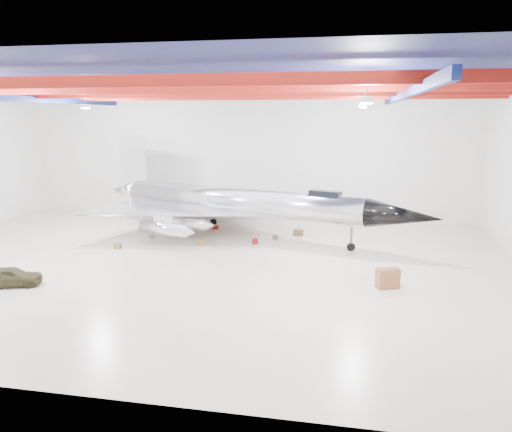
# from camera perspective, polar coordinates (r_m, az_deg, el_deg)

# --- Properties ---
(floor) EXTENTS (40.00, 40.00, 0.00)m
(floor) POSITION_cam_1_polar(r_m,az_deg,el_deg) (31.36, -7.17, -5.40)
(floor) COLOR beige
(floor) RESTS_ON ground
(wall_back) EXTENTS (40.00, 0.00, 40.00)m
(wall_back) POSITION_cam_1_polar(r_m,az_deg,el_deg) (44.65, -1.32, 6.89)
(wall_back) COLOR silver
(wall_back) RESTS_ON floor
(ceiling) EXTENTS (40.00, 40.00, 0.00)m
(ceiling) POSITION_cam_1_polar(r_m,az_deg,el_deg) (30.09, -7.71, 15.08)
(ceiling) COLOR #0A0F38
(ceiling) RESTS_ON wall_back
(ceiling_structure) EXTENTS (39.50, 29.50, 1.08)m
(ceiling_structure) POSITION_cam_1_polar(r_m,az_deg,el_deg) (30.06, -7.67, 13.79)
(ceiling_structure) COLOR maroon
(ceiling_structure) RESTS_ON ceiling
(jet_aircraft) EXTENTS (26.67, 19.52, 7.46)m
(jet_aircraft) POSITION_cam_1_polar(r_m,az_deg,el_deg) (37.51, -2.04, 1.31)
(jet_aircraft) COLOR silver
(jet_aircraft) RESTS_ON floor
(jeep) EXTENTS (3.42, 2.33, 1.08)m
(jeep) POSITION_cam_1_polar(r_m,az_deg,el_deg) (30.02, -26.26, -6.23)
(jeep) COLOR #38341C
(jeep) RESTS_ON floor
(desk) EXTENTS (1.32, 1.02, 1.08)m
(desk) POSITION_cam_1_polar(r_m,az_deg,el_deg) (27.55, 14.82, -6.91)
(desk) COLOR brown
(desk) RESTS_ON floor
(crate_ply) EXTENTS (0.49, 0.40, 0.34)m
(crate_ply) POSITION_cam_1_polar(r_m,az_deg,el_deg) (35.80, -15.54, -3.33)
(crate_ply) COLOR olive
(crate_ply) RESTS_ON floor
(toolbox_red) EXTENTS (0.48, 0.40, 0.32)m
(toolbox_red) POSITION_cam_1_polar(r_m,az_deg,el_deg) (40.54, -4.62, -1.25)
(toolbox_red) COLOR maroon
(toolbox_red) RESTS_ON floor
(parts_bin) EXTENTS (0.78, 0.67, 0.48)m
(parts_bin) POSITION_cam_1_polar(r_m,az_deg,el_deg) (38.30, 4.86, -1.88)
(parts_bin) COLOR olive
(parts_bin) RESTS_ON floor
(crate_small) EXTENTS (0.38, 0.33, 0.23)m
(crate_small) POSITION_cam_1_polar(r_m,az_deg,el_deg) (38.18, -11.82, -2.33)
(crate_small) COLOR #59595B
(crate_small) RESTS_ON floor
(tool_chest) EXTENTS (0.42, 0.42, 0.38)m
(tool_chest) POSITION_cam_1_polar(r_m,az_deg,el_deg) (35.74, -0.10, -2.90)
(tool_chest) COLOR maroon
(tool_chest) RESTS_ON floor
(oil_barrel) EXTENTS (0.66, 0.59, 0.38)m
(oil_barrel) POSITION_cam_1_polar(r_m,az_deg,el_deg) (35.68, -6.28, -2.98)
(oil_barrel) COLOR olive
(oil_barrel) RESTS_ON floor
(spares_box) EXTENTS (0.48, 0.48, 0.35)m
(spares_box) POSITION_cam_1_polar(r_m,az_deg,el_deg) (36.98, 2.21, -2.44)
(spares_box) COLOR #59595B
(spares_box) RESTS_ON floor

